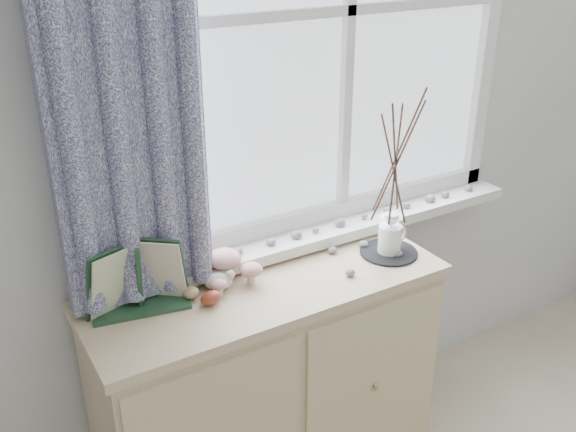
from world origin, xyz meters
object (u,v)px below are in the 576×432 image
at_px(botanical_book, 141,281).
at_px(twig_pitcher, 396,159).
at_px(toadstool_cluster, 230,265).
at_px(sideboard, 269,387).

height_order(botanical_book, twig_pitcher, twig_pitcher).
relative_size(toadstool_cluster, twig_pitcher, 0.30).
height_order(toadstool_cluster, twig_pitcher, twig_pitcher).
bearing_deg(sideboard, twig_pitcher, -4.53).
bearing_deg(toadstool_cluster, botanical_book, -172.17).
bearing_deg(twig_pitcher, botanical_book, 167.70).
relative_size(botanical_book, toadstool_cluster, 1.79).
bearing_deg(sideboard, botanical_book, 174.80).
distance_m(toadstool_cluster, twig_pitcher, 0.65).
relative_size(sideboard, twig_pitcher, 1.94).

